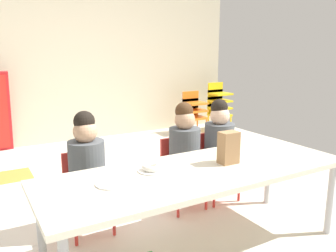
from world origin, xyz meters
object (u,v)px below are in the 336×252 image
object	(u,v)px
paper_bag_brown	(229,148)
kid_chair_orange_stack	(194,109)
craft_table	(200,175)
kid_chair_yellow_stack	(218,103)
paper_plate_near_edge	(152,170)
seated_child_near_camera	(86,162)
paper_plate_center_table	(111,184)
donut_powdered_on_plate	(152,167)
seated_child_middle_seat	(184,146)
seated_child_far_right	(219,140)

from	to	relation	value
paper_bag_brown	kid_chair_orange_stack	bearing A→B (deg)	59.75
craft_table	paper_bag_brown	size ratio (longest dim) A/B	9.45
kid_chair_yellow_stack	paper_plate_near_edge	xyz separation A→B (m)	(-2.71, -2.75, 0.13)
seated_child_near_camera	paper_bag_brown	distance (m)	1.01
kid_chair_orange_stack	paper_plate_center_table	xyz separation A→B (m)	(-2.51, -2.83, 0.19)
paper_bag_brown	paper_plate_near_edge	bearing A→B (deg)	167.23
paper_plate_center_table	donut_powdered_on_plate	world-z (taller)	donut_powdered_on_plate
paper_bag_brown	seated_child_middle_seat	bearing A→B (deg)	87.94
paper_bag_brown	donut_powdered_on_plate	size ratio (longest dim) A/B	1.73
seated_child_far_right	paper_bag_brown	distance (m)	0.72
craft_table	seated_child_far_right	size ratio (longest dim) A/B	2.27
seated_child_far_right	seated_child_near_camera	bearing A→B (deg)	180.00
seated_child_middle_seat	paper_bag_brown	xyz separation A→B (m)	(-0.02, -0.59, 0.14)
seated_child_middle_seat	paper_plate_center_table	size ratio (longest dim) A/B	5.10
kid_chair_orange_stack	seated_child_far_right	bearing A→B (deg)	-119.49
seated_child_near_camera	seated_child_far_right	xyz separation A→B (m)	(1.20, 0.00, 0.00)
craft_table	seated_child_near_camera	bearing A→B (deg)	133.94
seated_child_near_camera	donut_powdered_on_plate	xyz separation A→B (m)	(0.28, -0.47, 0.05)
seated_child_middle_seat	paper_bag_brown	world-z (taller)	seated_child_middle_seat
seated_child_middle_seat	seated_child_near_camera	bearing A→B (deg)	180.00
kid_chair_yellow_stack	paper_plate_center_table	xyz separation A→B (m)	(-3.02, -2.83, 0.13)
seated_child_near_camera	seated_child_far_right	size ratio (longest dim) A/B	1.00
paper_bag_brown	paper_plate_center_table	distance (m)	0.84
paper_plate_center_table	donut_powdered_on_plate	size ratio (longest dim) A/B	1.42
seated_child_middle_seat	seated_child_far_right	world-z (taller)	same
kid_chair_yellow_stack	kid_chair_orange_stack	bearing A→B (deg)	-179.95
seated_child_near_camera	donut_powdered_on_plate	size ratio (longest dim) A/B	7.22
seated_child_far_right	paper_bag_brown	xyz separation A→B (m)	(-0.39, -0.59, 0.14)
seated_child_middle_seat	kid_chair_yellow_stack	world-z (taller)	seated_child_middle_seat
kid_chair_orange_stack	kid_chair_yellow_stack	xyz separation A→B (m)	(0.51, 0.00, 0.06)
paper_plate_near_edge	paper_plate_center_table	xyz separation A→B (m)	(-0.31, -0.08, 0.00)
seated_child_middle_seat	paper_plate_near_edge	distance (m)	0.72
paper_plate_near_edge	paper_bag_brown	bearing A→B (deg)	-12.77
kid_chair_yellow_stack	seated_child_middle_seat	bearing A→B (deg)	-133.50
seated_child_far_right	kid_chair_orange_stack	xyz separation A→B (m)	(1.29, 2.28, -0.16)
paper_plate_near_edge	donut_powdered_on_plate	xyz separation A→B (m)	(0.00, 0.00, 0.02)
craft_table	kid_chair_yellow_stack	xyz separation A→B (m)	(2.42, 2.87, -0.08)
craft_table	seated_child_near_camera	xyz separation A→B (m)	(-0.57, 0.59, 0.02)
seated_child_middle_seat	kid_chair_yellow_stack	distance (m)	3.14
paper_plate_near_edge	seated_child_middle_seat	bearing A→B (deg)	40.73
seated_child_middle_seat	donut_powdered_on_plate	bearing A→B (deg)	-139.27
kid_chair_orange_stack	seated_child_middle_seat	bearing A→B (deg)	-125.96
seated_child_far_right	paper_plate_center_table	world-z (taller)	seated_child_far_right
kid_chair_orange_stack	donut_powdered_on_plate	distance (m)	3.52
seated_child_near_camera	paper_plate_near_edge	world-z (taller)	seated_child_near_camera
seated_child_middle_seat	paper_plate_center_table	world-z (taller)	seated_child_middle_seat
seated_child_middle_seat	seated_child_far_right	distance (m)	0.36
paper_plate_center_table	donut_powdered_on_plate	distance (m)	0.32
paper_plate_near_edge	paper_plate_center_table	bearing A→B (deg)	-164.69
seated_child_far_right	paper_plate_center_table	distance (m)	1.34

